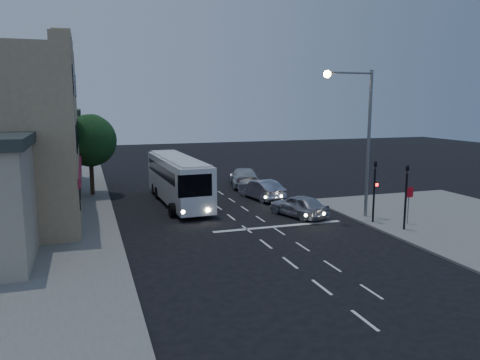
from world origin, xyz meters
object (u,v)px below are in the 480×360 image
object	(u,v)px
regulatory_sign	(409,199)
streetlight	(360,127)
traffic_signal_side	(406,189)
car_suv	(299,206)
car_sedan_b	(244,177)
tour_bus	(178,179)
traffic_signal_main	(375,184)
car_sedan_a	(261,189)
street_tree	(90,138)

from	to	relation	value
regulatory_sign	streetlight	xyz separation A→B (m)	(-1.96, 2.44, 4.14)
regulatory_sign	streetlight	world-z (taller)	streetlight
traffic_signal_side	streetlight	bearing A→B (deg)	105.70
car_suv	car_sedan_b	bearing A→B (deg)	-109.57
tour_bus	streetlight	distance (m)	13.11
streetlight	car_suv	bearing A→B (deg)	153.50
car_suv	traffic_signal_main	distance (m)	4.90
car_sedan_b	regulatory_sign	distance (m)	16.33
car_sedan_a	traffic_signal_main	bearing A→B (deg)	102.94
car_suv	car_sedan_a	distance (m)	5.87
regulatory_sign	street_tree	world-z (taller)	street_tree
car_sedan_b	regulatory_sign	size ratio (longest dim) A/B	2.51
car_sedan_a	regulatory_sign	distance (m)	11.35
car_sedan_b	street_tree	world-z (taller)	street_tree
car_sedan_b	streetlight	world-z (taller)	streetlight
traffic_signal_side	traffic_signal_main	bearing A→B (deg)	109.49
tour_bus	traffic_signal_main	distance (m)	13.65
traffic_signal_side	street_tree	size ratio (longest dim) A/B	0.66
tour_bus	traffic_signal_side	xyz separation A→B (m)	(10.70, -11.25, 0.59)
traffic_signal_side	tour_bus	bearing A→B (deg)	133.56
car_suv	traffic_signal_side	xyz separation A→B (m)	(4.17, -5.00, 1.70)
tour_bus	car_sedan_a	distance (m)	6.33
car_sedan_b	traffic_signal_side	bearing A→B (deg)	116.25
car_sedan_a	traffic_signal_side	world-z (taller)	traffic_signal_side
car_sedan_b	street_tree	bearing A→B (deg)	14.26
car_sedan_a	car_sedan_b	size ratio (longest dim) A/B	0.82
tour_bus	streetlight	xyz separation A→B (m)	(9.74, -7.85, 3.91)
tour_bus	traffic_signal_main	world-z (taller)	traffic_signal_main
traffic_signal_main	traffic_signal_side	bearing A→B (deg)	-70.51
regulatory_sign	street_tree	distance (m)	23.40
regulatory_sign	streetlight	size ratio (longest dim) A/B	0.24
tour_bus	street_tree	world-z (taller)	street_tree
tour_bus	streetlight	world-z (taller)	streetlight
car_sedan_b	street_tree	distance (m)	13.13
tour_bus	street_tree	xyz separation A→B (m)	(-5.81, 4.97, 2.67)
traffic_signal_main	streetlight	world-z (taller)	streetlight
regulatory_sign	traffic_signal_main	bearing A→B (deg)	149.16
traffic_signal_side	street_tree	bearing A→B (deg)	135.50
traffic_signal_main	car_sedan_a	bearing A→B (deg)	112.99
tour_bus	streetlight	bearing A→B (deg)	-41.21
car_sedan_b	traffic_signal_side	xyz separation A→B (m)	(3.91, -16.52, 1.62)
car_suv	streetlight	bearing A→B (deg)	135.20
street_tree	streetlight	bearing A→B (deg)	-39.51
car_suv	regulatory_sign	xyz separation A→B (m)	(5.17, -4.04, 0.88)
car_sedan_a	street_tree	size ratio (longest dim) A/B	0.73
tour_bus	traffic_signal_side	size ratio (longest dim) A/B	2.70
traffic_signal_side	streetlight	world-z (taller)	streetlight
traffic_signal_main	regulatory_sign	xyz separation A→B (m)	(1.70, -1.01, -0.82)
car_sedan_b	street_tree	size ratio (longest dim) A/B	0.89
car_sedan_b	street_tree	xyz separation A→B (m)	(-12.60, -0.29, 3.70)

